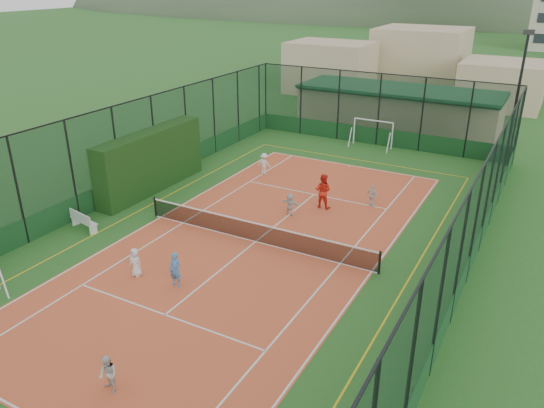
{
  "coord_description": "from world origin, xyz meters",
  "views": [
    {
      "loc": [
        10.9,
        -18.38,
        11.19
      ],
      "look_at": [
        -0.09,
        1.73,
        1.2
      ],
      "focal_mm": 35.0,
      "sensor_mm": 36.0,
      "label": 1
    }
  ],
  "objects_px": {
    "white_bench": "(84,220)",
    "coach": "(323,191)",
    "child_far_left": "(264,164)",
    "child_far_right": "(372,196)",
    "child_near_mid": "(175,270)",
    "child_far_back": "(290,204)",
    "futsal_goal_far": "(373,134)",
    "floodlight_ne": "(516,101)",
    "child_near_left": "(135,262)",
    "child_near_right": "(108,374)",
    "clubhouse": "(398,108)"
  },
  "relations": [
    {
      "from": "floodlight_ne",
      "to": "child_near_right",
      "type": "height_order",
      "value": "floodlight_ne"
    },
    {
      "from": "white_bench",
      "to": "futsal_goal_far",
      "type": "relative_size",
      "value": 0.6
    },
    {
      "from": "child_near_left",
      "to": "child_far_back",
      "type": "xyz_separation_m",
      "value": [
        2.76,
        8.21,
        -0.03
      ]
    },
    {
      "from": "child_near_right",
      "to": "coach",
      "type": "bearing_deg",
      "value": 106.96
    },
    {
      "from": "white_bench",
      "to": "futsal_goal_far",
      "type": "distance_m",
      "value": 20.73
    },
    {
      "from": "white_bench",
      "to": "child_far_right",
      "type": "distance_m",
      "value": 14.41
    },
    {
      "from": "white_bench",
      "to": "child_near_left",
      "type": "xyz_separation_m",
      "value": [
        5.07,
        -2.04,
        0.13
      ]
    },
    {
      "from": "child_far_left",
      "to": "child_far_back",
      "type": "distance_m",
      "value": 6.1
    },
    {
      "from": "futsal_goal_far",
      "to": "child_far_back",
      "type": "xyz_separation_m",
      "value": [
        0.16,
        -13.08,
        -0.34
      ]
    },
    {
      "from": "floodlight_ne",
      "to": "futsal_goal_far",
      "type": "height_order",
      "value": "floodlight_ne"
    },
    {
      "from": "child_near_mid",
      "to": "coach",
      "type": "distance_m",
      "value": 9.88
    },
    {
      "from": "child_near_mid",
      "to": "futsal_goal_far",
      "type": "bearing_deg",
      "value": 84.79
    },
    {
      "from": "futsal_goal_far",
      "to": "child_near_right",
      "type": "height_order",
      "value": "futsal_goal_far"
    },
    {
      "from": "child_near_left",
      "to": "child_near_mid",
      "type": "bearing_deg",
      "value": 8.81
    },
    {
      "from": "clubhouse",
      "to": "child_near_mid",
      "type": "relative_size",
      "value": 10.6
    },
    {
      "from": "child_near_right",
      "to": "child_far_left",
      "type": "xyz_separation_m",
      "value": [
        -5.04,
        18.07,
        0.05
      ]
    },
    {
      "from": "child_far_back",
      "to": "floodlight_ne",
      "type": "bearing_deg",
      "value": -119.06
    },
    {
      "from": "child_near_left",
      "to": "child_near_mid",
      "type": "xyz_separation_m",
      "value": [
        1.89,
        0.15,
        0.11
      ]
    },
    {
      "from": "coach",
      "to": "child_near_right",
      "type": "bearing_deg",
      "value": 89.1
    },
    {
      "from": "child_near_right",
      "to": "child_far_right",
      "type": "xyz_separation_m",
      "value": [
        2.28,
        16.54,
        -0.03
      ]
    },
    {
      "from": "child_near_left",
      "to": "child_far_left",
      "type": "distance_m",
      "value": 12.83
    },
    {
      "from": "child_near_mid",
      "to": "child_near_left",
      "type": "bearing_deg",
      "value": -178.65
    },
    {
      "from": "child_far_back",
      "to": "child_far_right",
      "type": "bearing_deg",
      "value": -133.26
    },
    {
      "from": "child_near_left",
      "to": "futsal_goal_far",
      "type": "bearing_deg",
      "value": 87.21
    },
    {
      "from": "white_bench",
      "to": "futsal_goal_far",
      "type": "height_order",
      "value": "futsal_goal_far"
    },
    {
      "from": "child_near_left",
      "to": "clubhouse",
      "type": "bearing_deg",
      "value": 88.35
    },
    {
      "from": "futsal_goal_far",
      "to": "child_far_back",
      "type": "bearing_deg",
      "value": -88.59
    },
    {
      "from": "child_near_mid",
      "to": "child_near_right",
      "type": "height_order",
      "value": "child_near_mid"
    },
    {
      "from": "child_near_left",
      "to": "child_far_back",
      "type": "relative_size",
      "value": 1.05
    },
    {
      "from": "child_far_right",
      "to": "white_bench",
      "type": "bearing_deg",
      "value": 62.06
    },
    {
      "from": "child_far_right",
      "to": "coach",
      "type": "height_order",
      "value": "coach"
    },
    {
      "from": "coach",
      "to": "child_near_left",
      "type": "bearing_deg",
      "value": 68.17
    },
    {
      "from": "child_far_right",
      "to": "child_far_back",
      "type": "xyz_separation_m",
      "value": [
        -3.26,
        -3.02,
        -0.0
      ]
    },
    {
      "from": "futsal_goal_far",
      "to": "child_near_right",
      "type": "bearing_deg",
      "value": -86.84
    },
    {
      "from": "child_far_right",
      "to": "clubhouse",
      "type": "bearing_deg",
      "value": -55.68
    },
    {
      "from": "child_far_left",
      "to": "child_far_right",
      "type": "height_order",
      "value": "child_far_left"
    },
    {
      "from": "white_bench",
      "to": "child_near_mid",
      "type": "bearing_deg",
      "value": -3.7
    },
    {
      "from": "child_far_right",
      "to": "coach",
      "type": "xyz_separation_m",
      "value": [
        -2.2,
        -1.39,
        0.34
      ]
    },
    {
      "from": "child_far_back",
      "to": "child_near_mid",
      "type": "bearing_deg",
      "value": 87.77
    },
    {
      "from": "clubhouse",
      "to": "child_near_right",
      "type": "relative_size",
      "value": 12.58
    },
    {
      "from": "clubhouse",
      "to": "child_near_right",
      "type": "bearing_deg",
      "value": -88.2
    },
    {
      "from": "child_near_right",
      "to": "child_far_left",
      "type": "distance_m",
      "value": 18.76
    },
    {
      "from": "floodlight_ne",
      "to": "child_near_right",
      "type": "relative_size",
      "value": 6.83
    },
    {
      "from": "white_bench",
      "to": "child_near_right",
      "type": "bearing_deg",
      "value": -28.37
    },
    {
      "from": "clubhouse",
      "to": "futsal_goal_far",
      "type": "xyz_separation_m",
      "value": [
        -0.13,
        -5.52,
        -0.65
      ]
    },
    {
      "from": "child_near_mid",
      "to": "white_bench",
      "type": "bearing_deg",
      "value": 161.56
    },
    {
      "from": "white_bench",
      "to": "coach",
      "type": "distance_m",
      "value": 11.83
    },
    {
      "from": "white_bench",
      "to": "coach",
      "type": "height_order",
      "value": "coach"
    },
    {
      "from": "white_bench",
      "to": "child_near_left",
      "type": "distance_m",
      "value": 5.46
    },
    {
      "from": "floodlight_ne",
      "to": "coach",
      "type": "bearing_deg",
      "value": -122.99
    }
  ]
}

